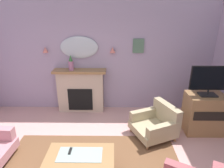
# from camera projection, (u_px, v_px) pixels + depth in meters

# --- Properties ---
(wall_back) EXTENTS (6.89, 0.10, 2.98)m
(wall_back) POSITION_uv_depth(u_px,v_px,m) (99.00, 55.00, 5.15)
(wall_back) COLOR #9E8CA8
(wall_back) RESTS_ON ground
(fireplace) EXTENTS (1.36, 0.36, 1.16)m
(fireplace) POSITION_uv_depth(u_px,v_px,m) (81.00, 91.00, 5.28)
(fireplace) COLOR tan
(fireplace) RESTS_ON ground
(mantel_vase_centre) EXTENTS (0.13, 0.13, 0.40)m
(mantel_vase_centre) POSITION_uv_depth(u_px,v_px,m) (71.00, 63.00, 4.98)
(mantel_vase_centre) COLOR #9E6084
(mantel_vase_centre) RESTS_ON fireplace
(wall_mirror) EXTENTS (0.96, 0.06, 0.56)m
(wall_mirror) POSITION_uv_depth(u_px,v_px,m) (79.00, 47.00, 5.00)
(wall_mirror) COLOR #B2BCC6
(wall_sconce_left) EXTENTS (0.14, 0.14, 0.14)m
(wall_sconce_left) POSITION_uv_depth(u_px,v_px,m) (45.00, 50.00, 4.98)
(wall_sconce_left) COLOR #D17066
(wall_sconce_right) EXTENTS (0.14, 0.14, 0.14)m
(wall_sconce_right) POSITION_uv_depth(u_px,v_px,m) (113.00, 50.00, 4.96)
(wall_sconce_right) COLOR #D17066
(framed_picture) EXTENTS (0.28, 0.03, 0.36)m
(framed_picture) POSITION_uv_depth(u_px,v_px,m) (138.00, 46.00, 4.98)
(framed_picture) COLOR #4C6B56
(coffee_table) EXTENTS (1.10, 0.60, 0.45)m
(coffee_table) POSITION_uv_depth(u_px,v_px,m) (80.00, 157.00, 3.20)
(coffee_table) COLOR olive
(coffee_table) RESTS_ON ground
(tv_remote) EXTENTS (0.04, 0.16, 0.02)m
(tv_remote) POSITION_uv_depth(u_px,v_px,m) (70.00, 151.00, 3.25)
(tv_remote) COLOR black
(tv_remote) RESTS_ON coffee_table
(armchair_beside_couch) EXTENTS (1.07, 1.06, 0.71)m
(armchair_beside_couch) POSITION_uv_depth(u_px,v_px,m) (157.00, 123.00, 4.31)
(armchair_beside_couch) COLOR tan
(armchair_beside_couch) RESTS_ON ground
(tv_cabinet) EXTENTS (0.80, 0.57, 0.90)m
(tv_cabinet) POSITION_uv_depth(u_px,v_px,m) (203.00, 113.00, 4.41)
(tv_cabinet) COLOR olive
(tv_cabinet) RESTS_ON ground
(tv_flatscreen) EXTENTS (0.84, 0.24, 0.65)m
(tv_flatscreen) POSITION_uv_depth(u_px,v_px,m) (210.00, 80.00, 4.10)
(tv_flatscreen) COLOR black
(tv_flatscreen) RESTS_ON tv_cabinet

